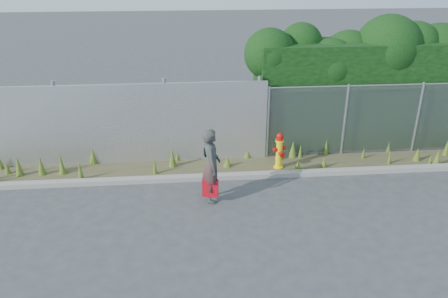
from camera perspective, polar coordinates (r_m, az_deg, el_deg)
ground at (r=9.59m, az=2.58°, el=-8.80°), size 80.00×80.00×0.00m
curb at (r=11.11m, az=1.36°, el=-3.55°), size 16.00×0.22×0.12m
weed_strip at (r=11.60m, az=-1.84°, el=-1.79°), size 16.00×1.29×0.55m
corrugated_fence at (r=11.91m, az=-15.00°, el=3.04°), size 8.50×0.21×2.30m
chainlink_fence at (r=12.93m, az=19.87°, el=3.72°), size 6.50×0.07×2.05m
hedge at (r=13.69m, az=20.08°, el=9.34°), size 7.72×2.10×3.83m
fire_hydrant at (r=11.52m, az=7.22°, el=-0.27°), size 0.35×0.31×1.03m
woman at (r=9.79m, az=-1.68°, el=-2.16°), size 0.42×0.64×1.75m
red_tote_bag at (r=9.89m, az=-1.80°, el=-5.15°), size 0.36×0.13×0.47m
black_shoulder_bag at (r=9.86m, az=-1.87°, el=-0.36°), size 0.26×0.11×0.19m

